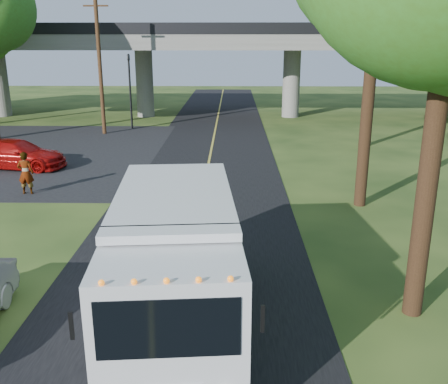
{
  "coord_description": "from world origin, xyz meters",
  "views": [
    {
      "loc": [
        1.25,
        -9.52,
        6.2
      ],
      "look_at": [
        0.98,
        5.41,
        1.6
      ],
      "focal_mm": 40.0,
      "sensor_mm": 36.0,
      "label": 1
    }
  ],
  "objects_px": {
    "utility_pole": "(100,64)",
    "step_van": "(175,260)",
    "traffic_signal": "(130,83)",
    "pedestrian": "(26,173)",
    "red_sedan": "(17,154)"
  },
  "relations": [
    {
      "from": "pedestrian",
      "to": "utility_pole",
      "type": "bearing_deg",
      "value": -90.91
    },
    {
      "from": "utility_pole",
      "to": "step_van",
      "type": "height_order",
      "value": "utility_pole"
    },
    {
      "from": "step_van",
      "to": "pedestrian",
      "type": "relative_size",
      "value": 4.02
    },
    {
      "from": "pedestrian",
      "to": "red_sedan",
      "type": "bearing_deg",
      "value": -64.82
    },
    {
      "from": "traffic_signal",
      "to": "utility_pole",
      "type": "bearing_deg",
      "value": -126.87
    },
    {
      "from": "red_sedan",
      "to": "pedestrian",
      "type": "height_order",
      "value": "pedestrian"
    },
    {
      "from": "traffic_signal",
      "to": "red_sedan",
      "type": "height_order",
      "value": "traffic_signal"
    },
    {
      "from": "utility_pole",
      "to": "step_van",
      "type": "distance_m",
      "value": 24.96
    },
    {
      "from": "step_van",
      "to": "pedestrian",
      "type": "distance_m",
      "value": 12.24
    },
    {
      "from": "traffic_signal",
      "to": "pedestrian",
      "type": "bearing_deg",
      "value": -94.66
    },
    {
      "from": "red_sedan",
      "to": "pedestrian",
      "type": "distance_m",
      "value": 4.86
    },
    {
      "from": "step_van",
      "to": "pedestrian",
      "type": "xyz_separation_m",
      "value": [
        -7.29,
        9.81,
        -0.71
      ]
    },
    {
      "from": "step_van",
      "to": "red_sedan",
      "type": "height_order",
      "value": "step_van"
    },
    {
      "from": "red_sedan",
      "to": "step_van",
      "type": "bearing_deg",
      "value": -138.56
    },
    {
      "from": "traffic_signal",
      "to": "utility_pole",
      "type": "relative_size",
      "value": 0.58
    }
  ]
}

